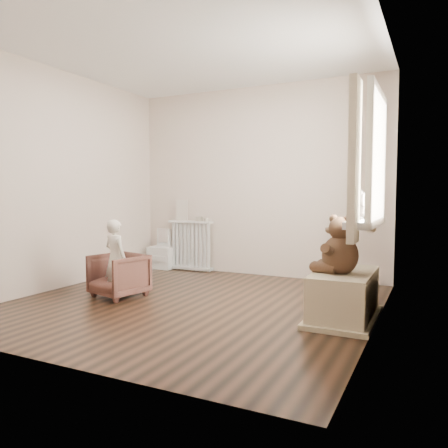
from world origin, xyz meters
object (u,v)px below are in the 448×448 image
at_px(teddy_bear, 340,247).
at_px(plush_cat, 367,208).
at_px(armchair, 119,275).
at_px(radiator, 191,244).
at_px(child, 115,258).
at_px(toy_vanity, 162,250).
at_px(toy_bench, 344,297).

relative_size(teddy_bear, plush_cat, 1.73).
height_order(armchair, teddy_bear, teddy_bear).
relative_size(radiator, plush_cat, 2.51).
relative_size(radiator, teddy_bear, 1.45).
bearing_deg(plush_cat, child, 173.81).
height_order(toy_vanity, teddy_bear, teddy_bear).
xyz_separation_m(toy_vanity, toy_bench, (3.00, -1.54, -0.08)).
distance_m(toy_vanity, armchair, 1.86).
bearing_deg(armchair, teddy_bear, 16.78).
bearing_deg(toy_bench, plush_cat, 63.61).
bearing_deg(plush_cat, toy_bench, -134.73).
xyz_separation_m(armchair, child, (0.00, -0.05, 0.20)).
xyz_separation_m(radiator, teddy_bear, (2.49, -1.67, 0.28)).
distance_m(radiator, toy_bench, 2.97).
xyz_separation_m(toy_vanity, plush_cat, (3.14, -1.26, 0.72)).
relative_size(armchair, plush_cat, 1.79).
height_order(toy_vanity, toy_bench, toy_vanity).
bearing_deg(teddy_bear, armchair, -167.44).
height_order(armchair, child, child).
xyz_separation_m(toy_bench, plush_cat, (0.14, 0.28, 0.80)).
height_order(radiator, armchair, radiator).
height_order(radiator, toy_vanity, radiator).
xyz_separation_m(child, toy_bench, (2.39, 0.26, -0.24)).
distance_m(armchair, child, 0.21).
relative_size(child, toy_bench, 0.91).
bearing_deg(radiator, armchair, -85.83).
relative_size(toy_vanity, toy_bench, 0.65).
distance_m(radiator, teddy_bear, 3.01).
bearing_deg(toy_bench, child, -173.74).
bearing_deg(toy_vanity, teddy_bear, -28.83).
bearing_deg(plush_cat, toy_vanity, 139.84).
distance_m(teddy_bear, plush_cat, 0.53).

